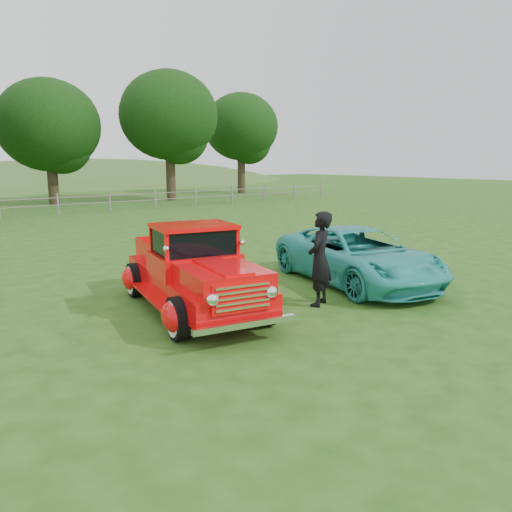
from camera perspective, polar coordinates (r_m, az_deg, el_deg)
ground at (r=9.24m, az=3.80°, el=-8.21°), size 140.00×140.00×0.00m
tree_near_east at (r=37.09m, az=-22.62°, el=13.60°), size 6.80×6.80×8.33m
tree_mid_east at (r=38.51m, az=-9.94°, el=15.51°), size 7.20×7.20×9.44m
tree_far_east at (r=45.96m, az=-1.71°, el=14.51°), size 6.60×6.60×8.86m
red_pickup at (r=10.16m, az=-7.16°, el=-1.83°), size 2.99×5.24×1.78m
teal_sedan at (r=12.56m, az=11.50°, el=0.00°), size 3.44×5.37×1.38m
man at (r=10.47m, az=7.30°, el=-0.34°), size 0.86×0.75×1.99m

